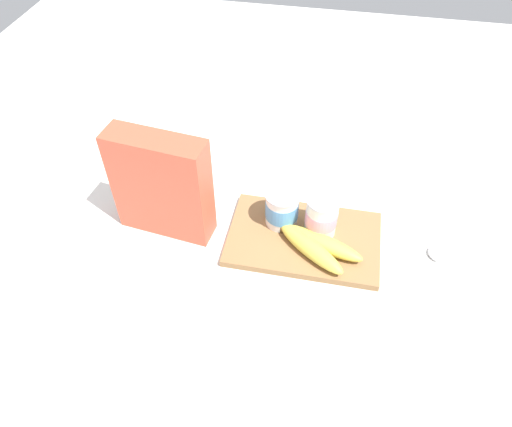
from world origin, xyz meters
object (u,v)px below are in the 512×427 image
object	(u,v)px
spoon	(428,245)
cereal_box	(162,186)
yogurt_cup_front	(282,208)
yogurt_cup_back	(321,216)
cutting_board	(304,239)
banana_bunch	(316,245)

from	to	relation	value
spoon	cereal_box	bearing A→B (deg)	-175.13
yogurt_cup_front	yogurt_cup_back	bearing A→B (deg)	-9.16
cutting_board	cereal_box	size ratio (longest dim) A/B	1.33
cereal_box	yogurt_cup_back	distance (m)	0.34
banana_bunch	cereal_box	bearing A→B (deg)	176.01
yogurt_cup_front	cereal_box	bearing A→B (deg)	-169.48
yogurt_cup_front	yogurt_cup_back	size ratio (longest dim) A/B	0.88
spoon	banana_bunch	bearing A→B (deg)	-163.23
yogurt_cup_back	banana_bunch	distance (m)	0.06
yogurt_cup_back	banana_bunch	bearing A→B (deg)	-93.10
cutting_board	banana_bunch	world-z (taller)	banana_bunch
cutting_board	yogurt_cup_back	size ratio (longest dim) A/B	3.36
yogurt_cup_front	spoon	world-z (taller)	yogurt_cup_front
cutting_board	cereal_box	bearing A→B (deg)	-177.76
cereal_box	yogurt_cup_back	world-z (taller)	cereal_box
cutting_board	cereal_box	distance (m)	0.32
cutting_board	cereal_box	world-z (taller)	cereal_box
yogurt_cup_back	banana_bunch	size ratio (longest dim) A/B	0.50
cutting_board	yogurt_cup_front	bearing A→B (deg)	148.41
banana_bunch	yogurt_cup_front	bearing A→B (deg)	140.32
cereal_box	banana_bunch	world-z (taller)	cereal_box
yogurt_cup_back	spoon	world-z (taller)	yogurt_cup_back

